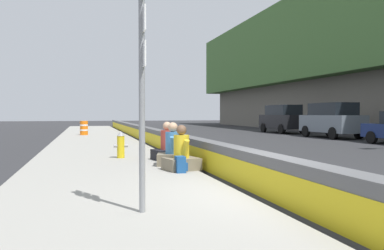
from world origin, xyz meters
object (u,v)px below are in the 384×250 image
seated_person_rear (167,148)px  construction_barrel (84,128)px  parked_car_fourth (332,120)px  route_sign_post (142,69)px  fire_hydrant (121,144)px  backpack (181,165)px  seated_person_foreground (181,156)px  parked_car_midline (283,118)px  seated_person_middle (173,152)px

seated_person_rear → construction_barrel: 15.42m
parked_car_fourth → route_sign_post: bearing=137.8°
construction_barrel → fire_hydrant: bearing=-175.3°
fire_hydrant → backpack: bearing=-162.2°
seated_person_rear → backpack: size_ratio=2.98×
seated_person_foreground → backpack: bearing=163.4°
seated_person_rear → parked_car_midline: size_ratio=0.25×
parked_car_midline → construction_barrel: bearing=94.7°
seated_person_foreground → backpack: size_ratio=2.89×
seated_person_foreground → construction_barrel: 17.64m
fire_hydrant → seated_person_middle: size_ratio=0.73×
seated_person_middle → construction_barrel: bearing=8.4°
backpack → parked_car_midline: parked_car_midline is taller
backpack → parked_car_midline: 23.32m
seated_person_middle → seated_person_foreground: bearing=-179.6°
seated_person_rear → parked_car_fourth: parked_car_fourth is taller
seated_person_rear → parked_car_midline: (16.47, -13.05, 0.67)m
route_sign_post → construction_barrel: (21.44, 0.87, -1.61)m
route_sign_post → fire_hydrant: size_ratio=4.09×
seated_person_middle → backpack: bearing=175.2°
route_sign_post → seated_person_foreground: (3.97, -1.57, -1.73)m
seated_person_foreground → parked_car_fourth: bearing=-47.0°
backpack → seated_person_rear: bearing=-4.8°
fire_hydrant → seated_person_middle: bearing=-149.8°
fire_hydrant → parked_car_midline: size_ratio=0.18×
parked_car_fourth → parked_car_midline: same height
parked_car_fourth → parked_car_midline: (6.52, -0.02, 0.00)m
construction_barrel → parked_car_midline: parked_car_midline is taller
seated_person_rear → parked_car_fourth: size_ratio=0.25×
seated_person_rear → construction_barrel: seated_person_rear is taller
route_sign_post → seated_person_rear: size_ratio=3.02×
seated_person_rear → seated_person_middle: bearing=175.2°
construction_barrel → route_sign_post: bearing=-177.7°
seated_person_middle → parked_car_midline: 22.12m
seated_person_foreground → seated_person_middle: size_ratio=0.96×
seated_person_middle → construction_barrel: 16.67m
seated_person_foreground → fire_hydrant: bearing=21.9°
backpack → parked_car_midline: bearing=-34.7°
seated_person_rear → parked_car_fourth: bearing=-52.6°
construction_barrel → parked_car_midline: bearing=-85.3°
fire_hydrant → seated_person_rear: (-0.86, -1.36, -0.08)m
fire_hydrant → construction_barrel: size_ratio=0.93×
backpack → parked_car_fourth: 18.33m
route_sign_post → parked_car_fourth: 21.90m
parked_car_fourth → seated_person_middle: bearing=130.6°
fire_hydrant → backpack: fire_hydrant is taller
backpack → seated_person_middle: bearing=-4.8°
fire_hydrant → parked_car_fourth: 17.03m
fire_hydrant → seated_person_rear: bearing=-122.4°
seated_person_foreground → backpack: 0.46m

